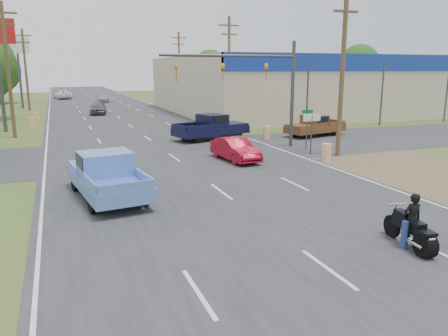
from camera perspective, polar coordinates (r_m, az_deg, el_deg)
name	(u,v)px	position (r m, az deg, el deg)	size (l,w,h in m)	color
ground	(328,270)	(12.20, 13.41, -12.78)	(200.00, 200.00, 0.00)	#425120
main_road	(119,117)	(49.67, -13.60, 6.46)	(15.00, 180.00, 0.02)	#2D2D30
cross_road	(166,152)	(28.21, -7.55, 2.11)	(120.00, 10.00, 0.02)	#2D2D30
dirt_verge	(392,164)	(26.27, 21.04, 0.55)	(8.00, 18.00, 0.01)	brown
big_box_store	(360,83)	(62.22, 17.39, 10.51)	(50.00, 28.10, 6.60)	#B7A88C
utility_pole_1	(343,67)	(27.14, 15.23, 12.63)	(2.00, 0.28, 10.00)	#4C3823
utility_pole_2	(229,68)	(43.03, 0.67, 12.97)	(2.00, 0.28, 10.00)	#4C3823
utility_pole_3	(179,68)	(60.12, -5.85, 12.86)	(2.00, 0.28, 10.00)	#4C3823
utility_pole_5	(8,67)	(37.11, -26.41, 11.70)	(2.00, 0.28, 10.00)	#4C3823
utility_pole_6	(26,68)	(61.06, -24.50, 11.81)	(2.00, 0.28, 10.00)	#4C3823
tree_3	(359,64)	(100.05, 17.26, 12.82)	(8.40, 8.40, 10.40)	#422D19
tree_5	(210,66)	(110.17, -1.79, 13.16)	(7.98, 7.98, 9.88)	#422D19
barrel_0	(326,152)	(25.88, 13.22, 2.02)	(0.56, 0.56, 1.00)	orange
barrel_1	(267,132)	(33.32, 5.59, 4.65)	(0.56, 0.56, 1.00)	orange
barrel_2	(32,122)	(43.29, -23.79, 5.50)	(0.56, 0.56, 1.00)	orange
barrel_3	(37,118)	(47.25, -23.24, 6.08)	(0.56, 0.56, 1.00)	orange
pole_sign_left_far	(18,54)	(65.14, -25.37, 13.36)	(3.00, 0.35, 9.20)	#3F3F44
lane_sign	(312,124)	(27.43, 11.38, 5.66)	(1.20, 0.08, 2.52)	#3F3F44
street_name_sign	(307,125)	(29.04, 10.78, 5.49)	(0.80, 0.08, 2.61)	#3F3F44
signal_mast	(256,75)	(28.72, 4.26, 11.99)	(9.12, 0.40, 7.00)	#3F3F44
red_convertible	(235,149)	(25.22, 1.47, 2.45)	(1.40, 4.00, 1.32)	maroon
motorcycle	(412,232)	(14.05, 23.38, -7.73)	(0.76, 2.30, 1.17)	black
rider	(412,223)	(14.01, 23.32, -6.57)	(0.58, 0.38, 1.59)	black
blue_pickup	(106,174)	(18.57, -15.16, -0.81)	(2.96, 6.01, 1.91)	black
navy_pickup	(213,127)	(32.96, -1.51, 5.42)	(6.09, 3.58, 1.90)	black
brown_pickup	(314,126)	(35.22, 11.70, 5.45)	(5.34, 3.03, 1.67)	black
distant_car_grey	(98,108)	(53.53, -16.11, 7.52)	(1.71, 4.25, 1.45)	#57565B
distant_car_silver	(103,98)	(73.66, -15.50, 8.83)	(1.87, 4.61, 1.34)	#A1A1A6
distant_car_white	(63,95)	(83.35, -20.33, 8.96)	(2.43, 5.27, 1.46)	white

